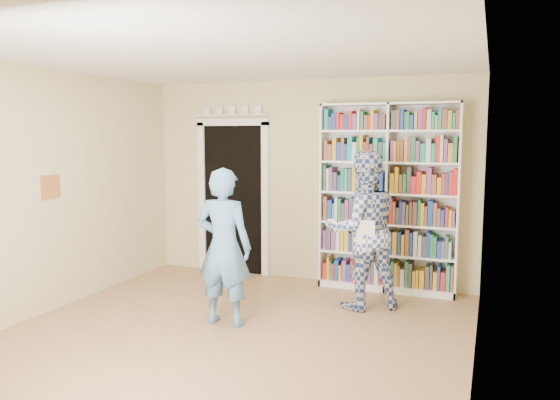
% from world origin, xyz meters
% --- Properties ---
extents(floor, '(5.00, 5.00, 0.00)m').
position_xyz_m(floor, '(0.00, 0.00, 0.00)').
color(floor, '#A2744E').
rests_on(floor, ground).
extents(ceiling, '(5.00, 5.00, 0.00)m').
position_xyz_m(ceiling, '(0.00, 0.00, 2.70)').
color(ceiling, white).
rests_on(ceiling, wall_back).
extents(wall_back, '(4.50, 0.00, 4.50)m').
position_xyz_m(wall_back, '(0.00, 2.50, 1.35)').
color(wall_back, beige).
rests_on(wall_back, floor).
extents(wall_left, '(0.00, 5.00, 5.00)m').
position_xyz_m(wall_left, '(-2.25, 0.00, 1.35)').
color(wall_left, beige).
rests_on(wall_left, floor).
extents(wall_right, '(0.00, 5.00, 5.00)m').
position_xyz_m(wall_right, '(2.25, 0.00, 1.35)').
color(wall_right, beige).
rests_on(wall_right, floor).
extents(bookshelf, '(1.72, 0.32, 2.36)m').
position_xyz_m(bookshelf, '(1.13, 2.34, 1.19)').
color(bookshelf, white).
rests_on(bookshelf, floor).
extents(doorway, '(1.10, 0.08, 2.43)m').
position_xyz_m(doorway, '(-1.10, 2.48, 1.18)').
color(doorway, black).
rests_on(doorway, floor).
extents(wall_art, '(0.03, 0.25, 0.25)m').
position_xyz_m(wall_art, '(-2.23, 0.20, 1.40)').
color(wall_art, brown).
rests_on(wall_art, wall_left).
extents(man_blue, '(0.61, 0.41, 1.64)m').
position_xyz_m(man_blue, '(-0.22, 0.46, 0.82)').
color(man_blue, '#568BBF').
rests_on(man_blue, floor).
extents(man_plaid, '(1.10, 1.04, 1.79)m').
position_xyz_m(man_plaid, '(0.99, 1.54, 0.90)').
color(man_plaid, navy).
rests_on(man_plaid, floor).
extents(paper_sheet, '(0.19, 0.03, 0.27)m').
position_xyz_m(paper_sheet, '(1.08, 1.27, 0.92)').
color(paper_sheet, white).
rests_on(paper_sheet, man_plaid).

